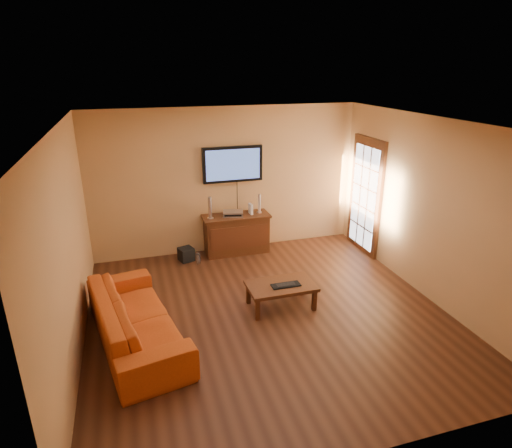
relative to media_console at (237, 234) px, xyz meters
name	(u,v)px	position (x,y,z in m)	size (l,w,h in m)	color
ground_plane	(268,314)	(-0.11, -2.25, -0.37)	(5.00, 5.00, 0.00)	#381C0F
room_walls	(256,190)	(-0.11, -1.63, 1.31)	(5.00, 5.00, 5.00)	tan
french_door	(365,197)	(2.35, -0.55, 0.68)	(0.07, 1.02, 2.22)	#3D1E0E
media_console	(237,234)	(0.00, 0.00, 0.00)	(1.25, 0.48, 0.74)	#3D1E0E
television	(233,164)	(0.00, 0.20, 1.29)	(1.12, 0.08, 0.66)	black
coffee_table	(281,287)	(0.13, -2.10, -0.05)	(0.98, 0.59, 0.37)	#3D1E0E
sofa	(135,311)	(-1.93, -2.34, 0.07)	(2.25, 0.66, 0.88)	#BA4814
speaker_left	(210,209)	(-0.49, -0.03, 0.56)	(0.11, 0.11, 0.41)	silver
speaker_right	(259,204)	(0.46, 0.03, 0.53)	(0.10, 0.10, 0.36)	silver
av_receiver	(233,213)	(-0.06, 0.01, 0.41)	(0.37, 0.26, 0.08)	silver
game_console	(251,209)	(0.28, 0.00, 0.47)	(0.04, 0.14, 0.20)	white
subwoofer	(186,254)	(-0.98, -0.09, -0.25)	(0.24, 0.24, 0.24)	black
bottle	(198,258)	(-0.79, -0.30, -0.27)	(0.08, 0.08, 0.23)	white
keyboard	(286,285)	(0.19, -2.16, 0.01)	(0.43, 0.16, 0.03)	black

